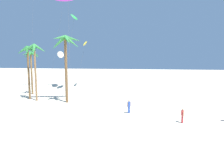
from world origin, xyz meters
The scene contains 9 objects.
palm_tree_0 centered at (-19.35, 37.37, 6.97)m, with size 3.47×3.60×8.33m.
palm_tree_1 centered at (-16.91, 32.95, 7.33)m, with size 3.36×3.36×9.03m.
palm_tree_2 centered at (-15.07, 32.03, 7.72)m, with size 3.89×3.77×9.25m.
palm_tree_3 centered at (-9.58, 31.67, 8.58)m, with size 4.93×5.57×10.42m.
flying_kite_1 centered at (-18.62, 48.51, 7.97)m, with size 5.22×7.56×9.05m.
flying_kite_3 centered at (-12.96, 43.93, 15.74)m, with size 2.41×11.17×16.84m.
flying_kite_6 centered at (-12.78, 50.24, 10.78)m, with size 2.58×7.89×11.85m.
person_near_right centered at (0.70, 27.22, 0.94)m, with size 0.43×0.34×1.71m.
person_mid_field centered at (6.67, 24.53, 0.87)m, with size 0.27×0.50×1.59m.
Camera 1 is at (3.23, 3.50, 6.59)m, focal length 31.17 mm.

